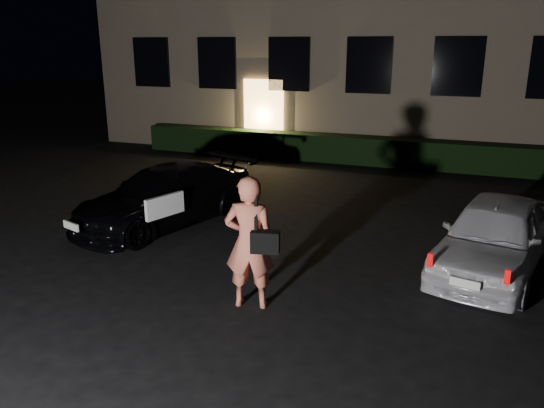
% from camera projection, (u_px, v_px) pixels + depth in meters
% --- Properties ---
extents(ground, '(80.00, 80.00, 0.00)m').
position_uv_depth(ground, '(212.00, 316.00, 7.41)').
color(ground, black).
rests_on(ground, ground).
extents(hedge, '(15.00, 0.70, 0.85)m').
position_uv_depth(hedge, '(362.00, 150.00, 16.69)').
color(hedge, black).
rests_on(hedge, ground).
extents(sedan, '(2.97, 4.51, 1.22)m').
position_uv_depth(sedan, '(166.00, 196.00, 11.04)').
color(sedan, black).
rests_on(sedan, ground).
extents(hatch, '(2.26, 3.90, 1.25)m').
position_uv_depth(hatch, '(494.00, 236.00, 8.72)').
color(hatch, silver).
rests_on(hatch, ground).
extents(man, '(0.88, 0.61, 1.94)m').
position_uv_depth(man, '(250.00, 242.00, 7.45)').
color(man, '#D66A51').
rests_on(man, ground).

